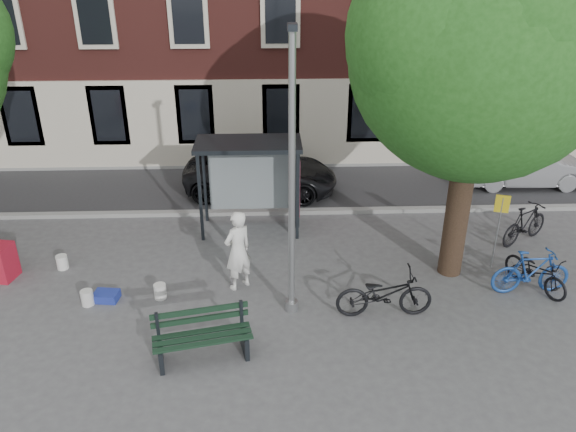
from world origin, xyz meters
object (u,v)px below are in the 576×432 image
Objects in this scene: bike_c at (536,271)px; bike_d at (525,224)px; bus_shelter at (263,165)px; car_silver at (526,166)px; notice_sign at (500,215)px; lamppost at (292,196)px; car_dark at (261,173)px; bike_a at (384,294)px; painter at (238,250)px; bench at (202,338)px; bike_b at (531,272)px.

bike_c is 0.96× the size of bike_d.
bus_shelter is at bearing 125.36° from bike_c.
car_silver is 6.11m from notice_sign.
car_dark is (-0.71, 6.65, -2.10)m from lamppost.
bike_a is at bearing -130.48° from notice_sign.
bus_shelter is 3.30m from painter.
bus_shelter is 0.58× the size of car_dark.
bike_a is 1.15× the size of bike_d.
painter is 2.63m from bench.
bus_shelter is 7.27m from bike_b.
notice_sign is (5.75, -2.41, -0.47)m from bus_shelter.
lamppost reaches higher than painter.
bike_a is 0.51× the size of car_silver.
car_dark reaches higher than bike_c.
notice_sign is at bearing 151.16° from car_silver.
bike_d is at bearing -55.01° from bike_a.
bike_c is at bearing -39.89° from notice_sign.
painter is 6.39m from notice_sign.
car_dark is 8.87m from car_silver.
car_dark is (1.09, 8.15, 0.23)m from bench.
car_dark is (-6.49, 5.96, 0.22)m from bike_c.
bench is 1.09× the size of bike_d.
notice_sign is (6.34, 0.69, 0.46)m from painter.
bus_shelter is 1.44× the size of painter.
bike_b is 1.02× the size of bike_d.
bike_c is 6.71m from car_silver.
bike_a reaches higher than bench.
car_dark is at bearing 43.74° from bike_b.
notice_sign is (-3.01, -5.27, 0.76)m from car_silver.
bike_d is (0.69, 2.29, 0.09)m from bike_c.
bike_d is at bearing 24.71° from lamppost.
car_silver is (2.38, 6.27, 0.23)m from bike_c.
bench is 13.06m from car_silver.
car_dark is at bearing 92.37° from bus_shelter.
car_silver reaches higher than bike_a.
bus_shelter is 9.29m from car_silver.
lamppost is at bearing -144.02° from notice_sign.
lamppost reaches higher than bus_shelter.
bike_a is 1.13× the size of bike_b.
car_dark is 1.18× the size of car_silver.
painter reaches higher than car_dark.
bench is at bearing -102.03° from bus_shelter.
notice_sign is (5.85, -4.96, 0.76)m from car_dark.
lamppost reaches higher than bike_b.
lamppost is at bearing 93.33° from bike_b.
bus_shelter is at bearing -173.25° from car_dark.
bike_a is at bearing 100.14° from bike_b.
bus_shelter reaches higher than bench.
bench is at bearing 103.39° from bike_b.
bench is at bearing 176.77° from car_dark.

